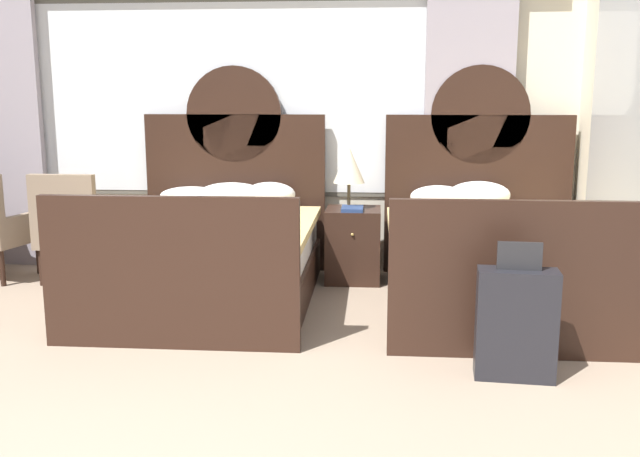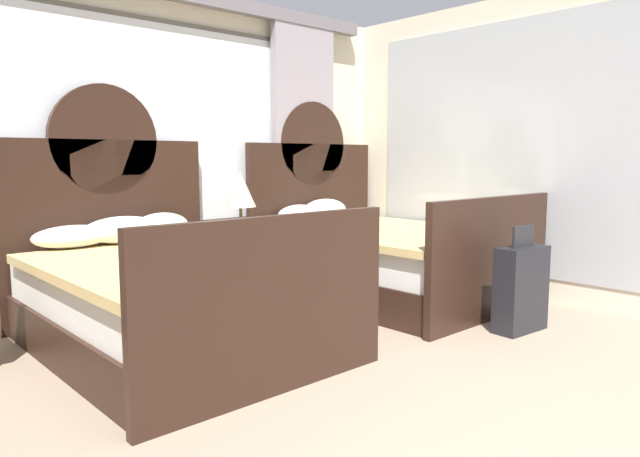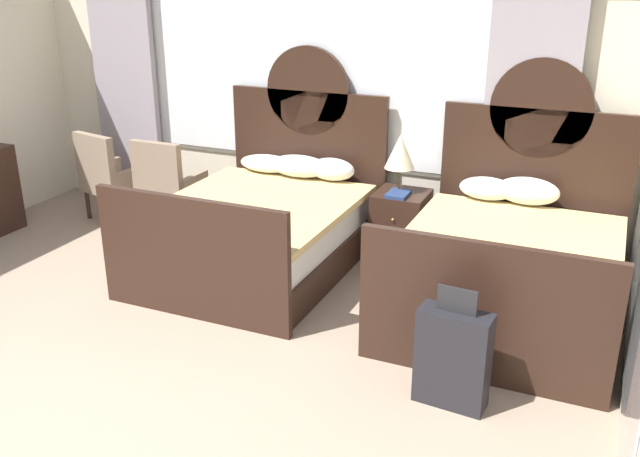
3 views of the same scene
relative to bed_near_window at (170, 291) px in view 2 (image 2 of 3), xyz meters
name	(u,v)px [view 2 (image 2 of 3)]	position (x,y,z in m)	size (l,w,h in m)	color
wall_back_window	(91,139)	(-0.06, 1.10, 1.04)	(6.17, 0.22, 2.70)	beige
wall_right_mirror	(559,148)	(3.06, -1.18, 0.98)	(0.08, 4.62, 2.70)	beige
bed_near_window	(170,291)	(0.00, 0.00, 0.00)	(1.62, 2.16, 1.83)	black
bed_near_mirror	(384,256)	(2.15, -0.01, 0.00)	(1.62, 2.16, 1.83)	black
nightstand_between_beds	(247,267)	(1.08, 0.63, -0.06)	(0.46, 0.49, 0.63)	black
table_lamp_on_nightstand	(240,190)	(1.04, 0.65, 0.61)	(0.27, 0.27, 0.52)	brown
book_on_nightstand	(252,231)	(1.07, 0.54, 0.27)	(0.18, 0.26, 0.03)	navy
suitcase_on_floor	(521,288)	(2.05, -1.43, -0.06)	(0.45, 0.22, 0.78)	black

